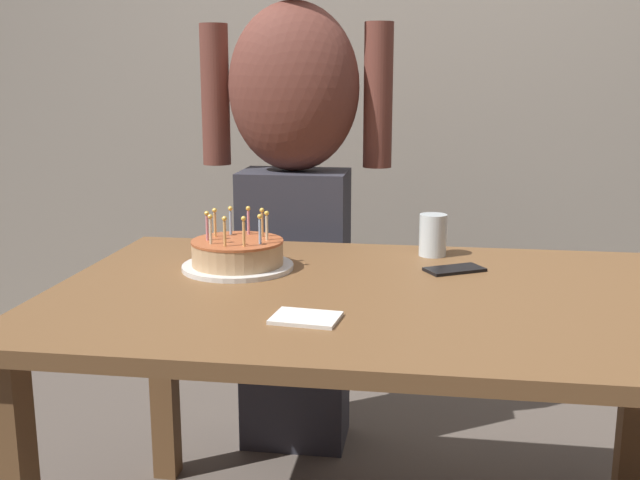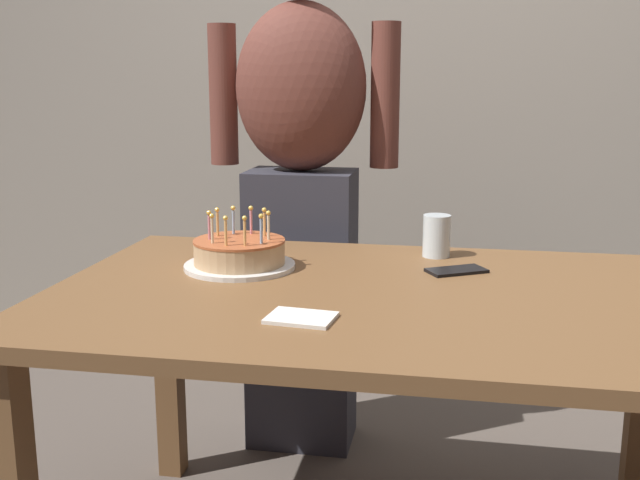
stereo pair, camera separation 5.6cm
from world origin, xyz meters
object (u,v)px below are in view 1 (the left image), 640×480
object	(u,v)px
cell_phone	(455,270)
birthday_cake	(238,255)
water_glass_near	(433,235)
napkin_stack	(306,318)
person_man_bearded	(294,185)

from	to	relation	value
cell_phone	birthday_cake	bearing A→B (deg)	156.07
birthday_cake	water_glass_near	xyz separation A→B (m)	(0.48, 0.22, 0.02)
water_glass_near	napkin_stack	world-z (taller)	water_glass_near
birthday_cake	cell_phone	xyz separation A→B (m)	(0.54, 0.06, -0.03)
cell_phone	napkin_stack	size ratio (longest dim) A/B	1.09
birthday_cake	person_man_bearded	xyz separation A→B (m)	(0.04, 0.56, 0.10)
cell_phone	napkin_stack	xyz separation A→B (m)	(-0.30, -0.43, 0.00)
birthday_cake	water_glass_near	world-z (taller)	birthday_cake
birthday_cake	cell_phone	distance (m)	0.54
cell_phone	napkin_stack	distance (m)	0.53
birthday_cake	person_man_bearded	size ratio (longest dim) A/B	0.17
napkin_stack	water_glass_near	bearing A→B (deg)	67.57
water_glass_near	napkin_stack	bearing A→B (deg)	-112.43
napkin_stack	person_man_bearded	distance (m)	0.96
birthday_cake	napkin_stack	distance (m)	0.44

